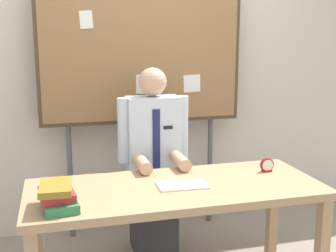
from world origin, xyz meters
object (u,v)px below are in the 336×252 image
(book_stack, at_px, (58,196))
(open_notebook, at_px, (182,185))
(desk_clock, at_px, (267,166))
(person, at_px, (153,168))
(desk, at_px, (176,198))
(bulletin_board, at_px, (142,52))

(book_stack, height_order, open_notebook, book_stack)
(desk_clock, bearing_deg, person, 143.71)
(desk, relative_size, person, 1.28)
(person, relative_size, desk_clock, 14.98)
(person, distance_m, bulletin_board, 0.96)
(book_stack, relative_size, desk_clock, 3.05)
(desk, xyz_separation_m, bulletin_board, (0.00, 1.01, 0.89))
(bulletin_board, bearing_deg, book_stack, -121.46)
(desk, bearing_deg, book_stack, -165.49)
(open_notebook, bearing_deg, desk_clock, 11.70)
(person, relative_size, book_stack, 4.91)
(person, relative_size, open_notebook, 4.63)
(desk, bearing_deg, bulletin_board, 90.00)
(desk_clock, bearing_deg, book_stack, -167.92)
(book_stack, bearing_deg, desk, 14.51)
(desk, height_order, book_stack, book_stack)
(desk, bearing_deg, desk_clock, 9.49)
(desk, height_order, person, person)
(desk, distance_m, desk_clock, 0.72)
(desk_clock, bearing_deg, bulletin_board, 128.22)
(bulletin_board, relative_size, book_stack, 7.37)
(bulletin_board, bearing_deg, desk, -90.00)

